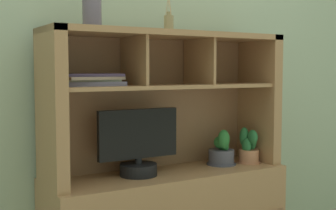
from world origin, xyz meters
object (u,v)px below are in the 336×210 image
object	(u,v)px
tv_monitor	(138,147)
magazine_stack_left	(91,80)
media_console	(167,195)
potted_fern	(249,149)
diffuser_bottle	(169,23)
potted_orchid	(222,153)
ceramic_vase	(92,7)

from	to	relation	value
tv_monitor	magazine_stack_left	xyz separation A→B (m)	(-0.25, 0.00, 0.35)
media_console	potted_fern	bearing A→B (deg)	-5.47
tv_monitor	diffuser_bottle	xyz separation A→B (m)	(0.18, -0.01, 0.65)
media_console	potted_fern	distance (m)	0.57
media_console	potted_orchid	size ratio (longest dim) A/B	6.36
media_console	ceramic_vase	distance (m)	1.06
media_console	magazine_stack_left	world-z (taller)	media_console
media_console	diffuser_bottle	world-z (taller)	diffuser_bottle
tv_monitor	potted_orchid	bearing A→B (deg)	-1.06
magazine_stack_left	media_console	bearing A→B (deg)	0.10
tv_monitor	potted_orchid	world-z (taller)	tv_monitor
magazine_stack_left	diffuser_bottle	bearing A→B (deg)	-1.69
tv_monitor	magazine_stack_left	bearing A→B (deg)	179.57
media_console	diffuser_bottle	bearing A→B (deg)	-90.00
magazine_stack_left	ceramic_vase	distance (m)	0.34
potted_orchid	ceramic_vase	size ratio (longest dim) A/B	1.06
magazine_stack_left	diffuser_bottle	xyz separation A→B (m)	(0.43, -0.01, 0.29)
tv_monitor	potted_orchid	distance (m)	0.54
ceramic_vase	magazine_stack_left	bearing A→B (deg)	93.26
tv_monitor	media_console	bearing A→B (deg)	0.85
ceramic_vase	media_console	bearing A→B (deg)	2.88
media_console	ceramic_vase	world-z (taller)	ceramic_vase
tv_monitor	potted_fern	distance (m)	0.71
diffuser_bottle	media_console	bearing A→B (deg)	90.00
magazine_stack_left	tv_monitor	bearing A→B (deg)	-0.43
diffuser_bottle	potted_fern	bearing A→B (deg)	-4.01
potted_fern	diffuser_bottle	xyz separation A→B (m)	(-0.52, 0.04, 0.71)
magazine_stack_left	diffuser_bottle	size ratio (longest dim) A/B	1.13
media_console	tv_monitor	world-z (taller)	media_console
diffuser_bottle	potted_orchid	bearing A→B (deg)	0.14
potted_fern	ceramic_vase	distance (m)	1.22
potted_fern	diffuser_bottle	bearing A→B (deg)	175.99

